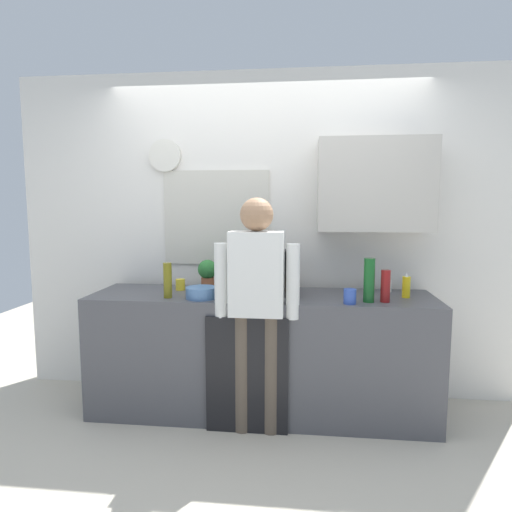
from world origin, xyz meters
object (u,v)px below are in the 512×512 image
object	(u,v)px
bottle_olive_oil	(168,280)
mixing_bowl	(202,293)
bottle_green_wine	(369,280)
dish_soap	(406,287)
bottle_clear_soda	(246,278)
bottle_amber_beer	(282,275)
bottle_red_vinegar	(385,286)
cup_yellow_cup	(180,285)
person_at_sink	(257,296)
coffee_maker	(285,275)
cup_white_mug	(386,285)
potted_plant	(208,272)
cup_blue_mug	(350,296)

from	to	relation	value
bottle_olive_oil	mixing_bowl	distance (m)	0.26
bottle_green_wine	dish_soap	size ratio (longest dim) A/B	1.67
bottle_clear_soda	bottle_amber_beer	size ratio (longest dim) A/B	1.22
mixing_bowl	bottle_red_vinegar	bearing A→B (deg)	1.11
cup_yellow_cup	person_at_sink	world-z (taller)	person_at_sink
dish_soap	cup_yellow_cup	bearing A→B (deg)	177.00
bottle_green_wine	bottle_clear_soda	bearing A→B (deg)	176.14
bottle_olive_oil	cup_yellow_cup	bearing A→B (deg)	88.22
person_at_sink	bottle_red_vinegar	bearing A→B (deg)	23.00
cup_yellow_cup	coffee_maker	bearing A→B (deg)	-4.91
cup_white_mug	bottle_clear_soda	bearing A→B (deg)	-162.14
potted_plant	person_at_sink	size ratio (longest dim) A/B	0.14
cup_blue_mug	potted_plant	distance (m)	1.14
bottle_clear_soda	cup_white_mug	bearing A→B (deg)	17.86
bottle_green_wine	bottle_olive_oil	size ratio (longest dim) A/B	1.20
coffee_maker	potted_plant	distance (m)	0.63
mixing_bowl	cup_blue_mug	bearing A→B (deg)	-3.31
mixing_bowl	bottle_olive_oil	bearing A→B (deg)	-178.47
bottle_red_vinegar	potted_plant	world-z (taller)	potted_plant
bottle_clear_soda	dish_soap	bearing A→B (deg)	6.14
bottle_clear_soda	coffee_maker	bearing A→B (deg)	26.83
coffee_maker	cup_blue_mug	xyz separation A→B (m)	(0.44, -0.27, -0.10)
bottle_red_vinegar	mixing_bowl	bearing A→B (deg)	-178.89
coffee_maker	bottle_amber_beer	size ratio (longest dim) A/B	1.43
cup_yellow_cup	cup_white_mug	distance (m)	1.57
bottle_red_vinegar	bottle_olive_oil	world-z (taller)	bottle_olive_oil
bottle_red_vinegar	bottle_green_wine	world-z (taller)	bottle_green_wine
bottle_olive_oil	cup_blue_mug	world-z (taller)	bottle_olive_oil
bottle_clear_soda	cup_white_mug	distance (m)	1.09
bottle_red_vinegar	bottle_clear_soda	world-z (taller)	bottle_clear_soda
bottle_clear_soda	cup_blue_mug	world-z (taller)	bottle_clear_soda
coffee_maker	cup_yellow_cup	xyz separation A→B (m)	(-0.81, 0.07, -0.10)
bottle_clear_soda	cup_yellow_cup	world-z (taller)	bottle_clear_soda
coffee_maker	cup_blue_mug	world-z (taller)	coffee_maker
cup_yellow_cup	cup_blue_mug	bearing A→B (deg)	-14.94
bottle_red_vinegar	potted_plant	size ratio (longest dim) A/B	0.96
bottle_olive_oil	bottle_green_wine	bearing A→B (deg)	0.64
bottle_red_vinegar	cup_yellow_cup	world-z (taller)	bottle_red_vinegar
bottle_red_vinegar	person_at_sink	size ratio (longest dim) A/B	0.14
cup_white_mug	mixing_bowl	bearing A→B (deg)	-163.38
bottle_clear_soda	bottle_amber_beer	distance (m)	0.40
coffee_maker	bottle_olive_oil	size ratio (longest dim) A/B	1.32
coffee_maker	bottle_olive_oil	xyz separation A→B (m)	(-0.82, -0.21, -0.02)
cup_yellow_cup	potted_plant	size ratio (longest dim) A/B	0.37
bottle_amber_beer	potted_plant	world-z (taller)	same
bottle_red_vinegar	potted_plant	bearing A→B (deg)	166.02
bottle_clear_soda	potted_plant	xyz separation A→B (m)	(-0.34, 0.28, -0.01)
bottle_red_vinegar	cup_yellow_cup	distance (m)	1.52
bottle_green_wine	person_at_sink	bearing A→B (deg)	-169.94
bottle_red_vinegar	cup_yellow_cup	size ratio (longest dim) A/B	2.59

